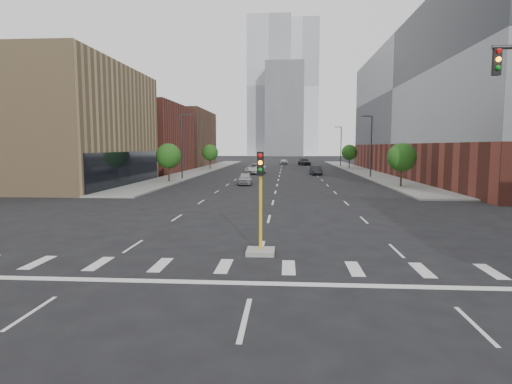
# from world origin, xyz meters

# --- Properties ---
(ground) EXTENTS (400.00, 400.00, 0.00)m
(ground) POSITION_xyz_m (0.00, 0.00, 0.00)
(ground) COLOR black
(ground) RESTS_ON ground
(sidewalk_left_far) EXTENTS (5.00, 92.00, 0.15)m
(sidewalk_left_far) POSITION_xyz_m (-15.00, 74.00, 0.07)
(sidewalk_left_far) COLOR gray
(sidewalk_left_far) RESTS_ON ground
(sidewalk_right_far) EXTENTS (5.00, 92.00, 0.15)m
(sidewalk_right_far) POSITION_xyz_m (15.00, 74.00, 0.07)
(sidewalk_right_far) COLOR gray
(sidewalk_right_far) RESTS_ON ground
(building_left_mid) EXTENTS (20.00, 24.00, 14.00)m
(building_left_mid) POSITION_xyz_m (-27.50, 40.00, 7.00)
(building_left_mid) COLOR tan
(building_left_mid) RESTS_ON ground
(building_left_far_a) EXTENTS (20.00, 22.00, 12.00)m
(building_left_far_a) POSITION_xyz_m (-27.50, 66.00, 6.00)
(building_left_far_a) COLOR brown
(building_left_far_a) RESTS_ON ground
(building_left_far_b) EXTENTS (20.00, 24.00, 13.00)m
(building_left_far_b) POSITION_xyz_m (-27.50, 92.00, 6.50)
(building_left_far_b) COLOR brown
(building_left_far_b) RESTS_ON ground
(building_right_main) EXTENTS (24.00, 70.00, 22.00)m
(building_right_main) POSITION_xyz_m (29.50, 60.00, 11.00)
(building_right_main) COLOR brown
(building_right_main) RESTS_ON ground
(tower_left) EXTENTS (22.00, 22.00, 70.00)m
(tower_left) POSITION_xyz_m (-8.00, 220.00, 35.00)
(tower_left) COLOR #B2B7BC
(tower_left) RESTS_ON ground
(tower_right) EXTENTS (20.00, 20.00, 80.00)m
(tower_right) POSITION_xyz_m (10.00, 260.00, 40.00)
(tower_right) COLOR #B2B7BC
(tower_right) RESTS_ON ground
(tower_mid) EXTENTS (18.00, 18.00, 44.00)m
(tower_mid) POSITION_xyz_m (0.00, 200.00, 22.00)
(tower_mid) COLOR slate
(tower_mid) RESTS_ON ground
(median_traffic_signal) EXTENTS (1.20, 1.20, 4.40)m
(median_traffic_signal) POSITION_xyz_m (0.00, 8.97, 0.97)
(median_traffic_signal) COLOR #999993
(median_traffic_signal) RESTS_ON ground
(streetlight_right_a) EXTENTS (1.60, 0.22, 9.07)m
(streetlight_right_a) POSITION_xyz_m (13.41, 55.00, 5.01)
(streetlight_right_a) COLOR #2D2D30
(streetlight_right_a) RESTS_ON ground
(streetlight_right_b) EXTENTS (1.60, 0.22, 9.07)m
(streetlight_right_b) POSITION_xyz_m (13.41, 90.00, 5.01)
(streetlight_right_b) COLOR #2D2D30
(streetlight_right_b) RESTS_ON ground
(streetlight_left) EXTENTS (1.60, 0.22, 9.07)m
(streetlight_left) POSITION_xyz_m (-13.41, 50.00, 5.01)
(streetlight_left) COLOR #2D2D30
(streetlight_left) RESTS_ON ground
(tree_left_near) EXTENTS (3.20, 3.20, 4.85)m
(tree_left_near) POSITION_xyz_m (-14.00, 45.00, 3.39)
(tree_left_near) COLOR #382619
(tree_left_near) RESTS_ON ground
(tree_left_far) EXTENTS (3.20, 3.20, 4.85)m
(tree_left_far) POSITION_xyz_m (-14.00, 75.00, 3.39)
(tree_left_far) COLOR #382619
(tree_left_far) RESTS_ON ground
(tree_right_near) EXTENTS (3.20, 3.20, 4.85)m
(tree_right_near) POSITION_xyz_m (14.00, 40.00, 3.39)
(tree_right_near) COLOR #382619
(tree_right_near) RESTS_ON ground
(tree_right_far) EXTENTS (3.20, 3.20, 4.85)m
(tree_right_far) POSITION_xyz_m (14.00, 80.00, 3.39)
(tree_right_far) COLOR #382619
(tree_right_far) RESTS_ON ground
(car_near_left) EXTENTS (1.88, 4.27, 1.43)m
(car_near_left) POSITION_xyz_m (-3.88, 42.44, 0.72)
(car_near_left) COLOR #9D9EA2
(car_near_left) RESTS_ON ground
(car_mid_right) EXTENTS (1.92, 4.58, 1.47)m
(car_mid_right) POSITION_xyz_m (5.88, 60.79, 0.74)
(car_mid_right) COLOR black
(car_mid_right) RESTS_ON ground
(car_far_left) EXTENTS (3.62, 6.48, 1.71)m
(car_far_left) POSITION_xyz_m (-4.05, 63.09, 0.86)
(car_far_left) COLOR #BABABA
(car_far_left) RESTS_ON ground
(car_deep_right) EXTENTS (3.28, 6.03, 1.66)m
(car_deep_right) POSITION_xyz_m (5.51, 96.80, 0.83)
(car_deep_right) COLOR black
(car_deep_right) RESTS_ON ground
(car_distant) EXTENTS (2.25, 4.37, 1.42)m
(car_distant) POSITION_xyz_m (0.48, 101.04, 0.71)
(car_distant) COLOR #B3B2B7
(car_distant) RESTS_ON ground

